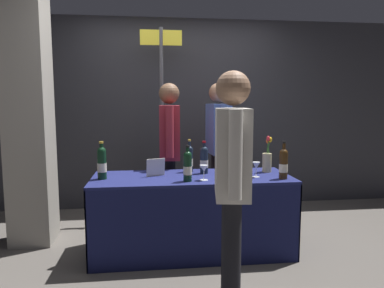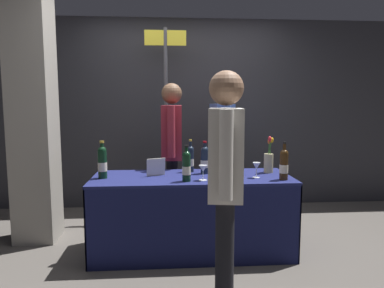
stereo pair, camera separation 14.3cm
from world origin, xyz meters
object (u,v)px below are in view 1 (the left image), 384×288
Objects in this scene: vendor_presenter at (170,143)px; wine_glass_mid at (204,169)px; flower_vase at (267,160)px; booth_signpost at (162,103)px; display_bottle_0 at (102,162)px; wine_glass_near_vendor at (256,166)px; taster_foreground_right at (232,172)px; concrete_pillar at (26,64)px; wine_glass_near_taster at (238,166)px; tasting_table at (192,199)px; featured_wine_bottle at (188,166)px.

wine_glass_mid is at bearing 20.19° from vendor_presenter.
flower_vase is 1.54m from booth_signpost.
display_bottle_0 is 2.42× the size of wine_glass_near_vendor.
wine_glass_mid is 0.08× the size of taster_foreground_right.
flower_vase is at bearing -19.96° from taster_foreground_right.
wine_glass_near_vendor is at bearing 48.34° from vendor_presenter.
taster_foreground_right is (1.70, -1.42, -0.81)m from concrete_pillar.
wine_glass_mid is 0.40m from wine_glass_near_taster.
concrete_pillar is 9.88× the size of flower_vase.
vendor_presenter is (-0.17, 0.62, 0.46)m from tasting_table.
concrete_pillar reaches higher than tasting_table.
featured_wine_bottle is 0.65m from wine_glass_near_vendor.
flower_vase is 0.22× the size of taster_foreground_right.
display_bottle_0 is (0.75, -0.45, -0.89)m from concrete_pillar.
display_bottle_0 is 0.21× the size of taster_foreground_right.
wine_glass_near_vendor is 0.50m from wine_glass_mid.
flower_vase reaches higher than wine_glass_near_vendor.
display_bottle_0 is at bearing 170.32° from wine_glass_mid.
taster_foreground_right is at bearing -118.94° from flower_vase.
vendor_presenter is (-0.75, 0.73, 0.14)m from wine_glass_near_vendor.
display_bottle_0 is at bearing -178.34° from wine_glass_near_taster.
flower_vase is 1.27m from taster_foreground_right.
taster_foreground_right is (-0.43, -0.88, 0.13)m from wine_glass_near_vendor.
booth_signpost is (-0.81, 1.26, 0.57)m from wine_glass_near_vendor.
featured_wine_bottle is 1.48m from booth_signpost.
display_bottle_0 is at bearing -42.07° from vendor_presenter.
featured_wine_bottle is (-0.06, -0.21, 0.36)m from tasting_table.
tasting_table is 13.11× the size of wine_glass_near_vendor.
display_bottle_0 is at bearing -174.71° from flower_vase.
concrete_pillar is at bearing 168.14° from wine_glass_near_taster.
wine_glass_mid is at bearing -171.53° from wine_glass_near_vendor.
concrete_pillar is 2.35m from taster_foreground_right.
wine_glass_near_vendor is 0.09× the size of taster_foreground_right.
flower_vase is at bearing 18.67° from wine_glass_near_taster.
taster_foreground_right is at bearing -81.80° from tasting_table.
concrete_pillar reaches higher than wine_glass_near_taster.
concrete_pillar reaches higher than wine_glass_mid.
tasting_table is at bearing -15.34° from concrete_pillar.
wine_glass_near_taster is at bearing -59.86° from booth_signpost.
display_bottle_0 is 2.73× the size of wine_glass_near_taster.
featured_wine_bottle is 0.88× the size of flower_vase.
booth_signpost is at bearing 120.14° from wine_glass_near_taster.
flower_vase is (0.67, 0.30, 0.02)m from wine_glass_mid.
booth_signpost reaches higher than taster_foreground_right.
wine_glass_near_vendor is at bearing -14.01° from concrete_pillar.
taster_foreground_right is at bearing -45.35° from display_bottle_0.
wine_glass_near_vendor is at bearing -38.35° from wine_glass_near_taster.
featured_wine_bottle is at bearing 9.97° from vendor_presenter.
tasting_table is 0.37m from wine_glass_mid.
wine_glass_near_vendor is 1.13× the size of wine_glass_near_taster.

